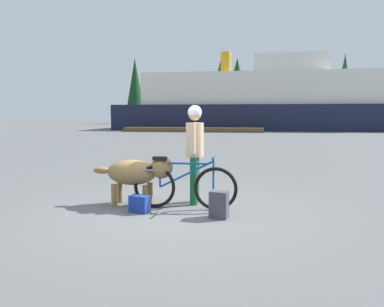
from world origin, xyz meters
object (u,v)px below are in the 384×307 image
(backpack, at_px, (219,205))
(handbag_pannier, at_px, (139,204))
(bicycle, at_px, (184,186))
(dog, at_px, (138,172))
(sailboat_moored, at_px, (366,124))
(ferry_boat, at_px, (260,103))
(person_cyclist, at_px, (195,144))

(backpack, height_order, handbag_pannier, backpack)
(bicycle, height_order, handbag_pannier, bicycle)
(backpack, xyz_separation_m, handbag_pannier, (-1.34, 0.12, -0.07))
(bicycle, distance_m, dog, 0.89)
(bicycle, height_order, sailboat_moored, sailboat_moored)
(bicycle, bearing_deg, sailboat_moored, 69.95)
(handbag_pannier, bearing_deg, bicycle, 25.93)
(dog, relative_size, sailboat_moored, 0.19)
(ferry_boat, relative_size, sailboat_moored, 3.77)
(dog, xyz_separation_m, backpack, (1.51, -0.58, -0.38))
(dog, distance_m, handbag_pannier, 0.67)
(dog, bearing_deg, bicycle, -8.11)
(handbag_pannier, height_order, ferry_boat, ferry_boat)
(dog, bearing_deg, ferry_boat, 85.22)
(handbag_pannier, distance_m, ferry_boat, 34.10)
(bicycle, distance_m, sailboat_moored, 39.24)
(dog, bearing_deg, handbag_pannier, -69.50)
(dog, height_order, sailboat_moored, sailboat_moored)
(person_cyclist, height_order, handbag_pannier, person_cyclist)
(bicycle, relative_size, dog, 1.23)
(person_cyclist, relative_size, handbag_pannier, 5.59)
(person_cyclist, distance_m, ferry_boat, 33.22)
(person_cyclist, height_order, sailboat_moored, sailboat_moored)
(bicycle, bearing_deg, dog, 171.89)
(handbag_pannier, height_order, sailboat_moored, sailboat_moored)
(backpack, distance_m, ferry_boat, 34.13)
(sailboat_moored, bearing_deg, bicycle, -110.05)
(handbag_pannier, relative_size, sailboat_moored, 0.04)
(bicycle, relative_size, handbag_pannier, 5.67)
(bicycle, relative_size, ferry_boat, 0.06)
(backpack, relative_size, sailboat_moored, 0.05)
(dog, distance_m, backpack, 1.66)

